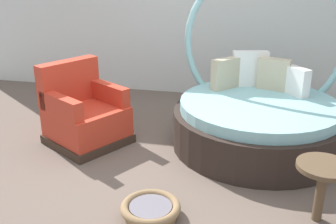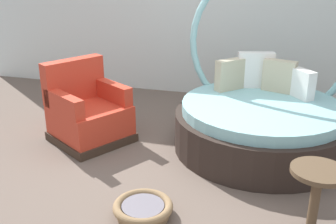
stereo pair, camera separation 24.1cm
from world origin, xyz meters
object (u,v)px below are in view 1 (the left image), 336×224
object	(u,v)px
red_armchair	(84,115)
pet_basket	(151,210)
round_daybed	(258,112)
side_table	(323,175)

from	to	relation	value
red_armchair	pet_basket	bearing A→B (deg)	-48.34
round_daybed	red_armchair	bearing A→B (deg)	-168.89
red_armchair	pet_basket	size ratio (longest dim) A/B	2.15
round_daybed	pet_basket	distance (m)	1.90
red_armchair	side_table	bearing A→B (deg)	-22.01
round_daybed	pet_basket	world-z (taller)	round_daybed
round_daybed	side_table	world-z (taller)	round_daybed
round_daybed	pet_basket	size ratio (longest dim) A/B	4.04
red_armchair	pet_basket	world-z (taller)	red_armchair
red_armchair	side_table	world-z (taller)	red_armchair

